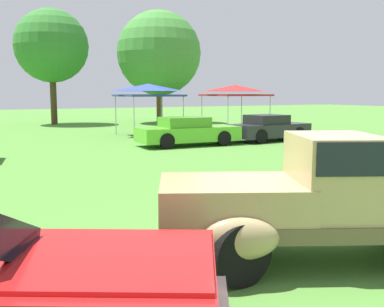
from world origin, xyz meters
The scene contains 8 objects.
ground_plane centered at (0.00, 0.00, 0.00)m, with size 120.00×120.00×0.00m, color #4C8433.
feature_pickup_truck centered at (-0.30, -0.30, 0.87)m, with size 4.54×3.22×1.70m.
show_car_lime centered at (4.30, 12.37, 0.60)m, with size 4.43×1.92×1.22m.
show_car_charcoal centered at (8.55, 12.26, 0.60)m, with size 3.97×1.93×1.22m.
canopy_tent_center_field centered at (4.63, 17.36, 2.42)m, with size 3.00×3.00×2.71m.
canopy_tent_right_field centered at (10.57, 18.10, 2.42)m, with size 3.27×3.27×2.71m.
treeline_mid_left centered at (2.03, 28.44, 5.47)m, with size 5.11×5.11×8.05m.
treeline_center centered at (9.26, 26.24, 5.11)m, with size 6.14×6.14×8.19m.
Camera 1 is at (-4.65, -4.57, 2.24)m, focal length 42.19 mm.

